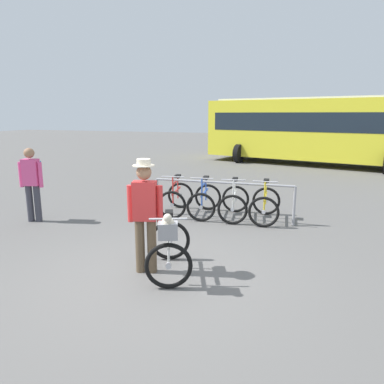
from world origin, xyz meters
TOP-DOWN VIEW (x-y plane):
  - ground_plane at (0.00, 0.00)m, footprint 80.00×80.00m
  - bike_rack_rail at (0.14, 3.20)m, footprint 3.21×0.20m
  - racked_bike_red at (-1.02, 3.32)m, footprint 0.84×1.20m
  - racked_bike_blue at (-0.32, 3.35)m, footprint 0.81×1.19m
  - racked_bike_white at (0.38, 3.39)m, footprint 0.82×1.18m
  - racked_bike_yellow at (1.08, 3.42)m, footprint 0.75×1.17m
  - featured_bicycle at (0.16, 0.06)m, footprint 1.01×1.26m
  - person_with_featured_bike at (-0.23, 0.09)m, footprint 0.51×0.32m
  - pedestrian_with_backpack at (-3.77, 1.68)m, footprint 0.52×0.40m
  - bus_distant at (1.87, 13.48)m, footprint 10.31×4.84m

SIDE VIEW (x-z plane):
  - ground_plane at x=0.00m, z-range 0.00..0.00m
  - racked_bike_white at x=0.38m, z-range -0.12..0.85m
  - racked_bike_yellow at x=1.08m, z-range -0.12..0.86m
  - racked_bike_red at x=-1.02m, z-range -0.12..0.86m
  - racked_bike_blue at x=-0.32m, z-range -0.12..0.86m
  - featured_bicycle at x=0.16m, z-range -0.06..1.03m
  - bike_rack_rail at x=0.14m, z-range 0.23..1.10m
  - pedestrian_with_backpack at x=-3.77m, z-range 0.12..1.76m
  - person_with_featured_bike at x=-0.23m, z-range 0.09..1.81m
  - bus_distant at x=1.87m, z-range 0.20..3.28m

